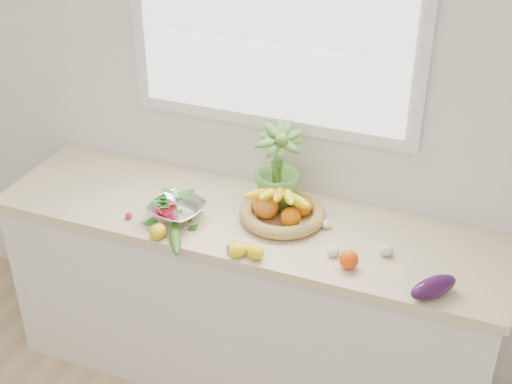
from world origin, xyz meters
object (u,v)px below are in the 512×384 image
at_px(apple, 168,210).
at_px(potted_herb, 278,166).
at_px(cucumber, 175,238).
at_px(fruit_basket, 282,208).
at_px(colander_with_spinach, 177,207).
at_px(eggplant, 433,287).

relative_size(apple, potted_herb, 0.23).
xyz_separation_m(cucumber, potted_herb, (0.29, 0.41, 0.18)).
height_order(cucumber, fruit_basket, fruit_basket).
xyz_separation_m(apple, fruit_basket, (0.45, 0.18, 0.01)).
bearing_deg(cucumber, potted_herb, 54.21).
distance_m(fruit_basket, colander_with_spinach, 0.45).
bearing_deg(fruit_basket, apple, -158.86).
xyz_separation_m(apple, potted_herb, (0.40, 0.26, 0.16)).
height_order(apple, fruit_basket, fruit_basket).
xyz_separation_m(potted_herb, colander_with_spinach, (-0.36, -0.25, -0.14)).
height_order(cucumber, colander_with_spinach, colander_with_spinach).
bearing_deg(fruit_basket, eggplant, -22.03).
distance_m(cucumber, colander_with_spinach, 0.18).
relative_size(eggplant, potted_herb, 0.53).
height_order(potted_herb, colander_with_spinach, potted_herb).
bearing_deg(fruit_basket, cucumber, -136.77).
xyz_separation_m(fruit_basket, colander_with_spinach, (-0.41, -0.17, 0.01)).
xyz_separation_m(potted_herb, fruit_basket, (0.05, -0.08, -0.15)).
height_order(cucumber, potted_herb, potted_herb).
bearing_deg(cucumber, fruit_basket, 43.23).
bearing_deg(apple, cucumber, -53.55).
xyz_separation_m(eggplant, potted_herb, (-0.74, 0.36, 0.17)).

